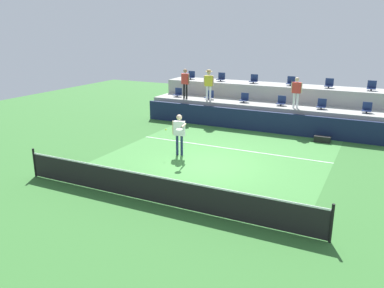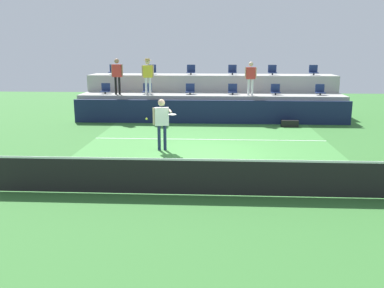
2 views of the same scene
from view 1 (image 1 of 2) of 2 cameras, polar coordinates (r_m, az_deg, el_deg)
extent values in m
plane|color=#336B2D|center=(15.66, 2.40, -3.04)|extent=(40.00, 40.00, 0.00)
cube|color=#3D7F38|center=(16.53, 3.82, -1.98)|extent=(9.00, 10.00, 0.01)
cube|color=white|center=(17.77, 5.56, -0.67)|extent=(9.00, 0.06, 0.00)
cylinder|color=black|center=(15.40, -22.08, -2.53)|extent=(0.08, 0.08, 1.07)
cylinder|color=black|center=(10.63, 19.77, -10.89)|extent=(0.08, 0.08, 1.07)
cube|color=black|center=(12.20, -5.33, -6.68)|extent=(10.40, 0.01, 0.87)
cube|color=white|center=(12.03, -5.39, -4.77)|extent=(10.40, 0.02, 0.05)
cube|color=#141E42|center=(20.92, 9.16, 3.39)|extent=(13.00, 0.16, 1.10)
cube|color=#9E9E99|center=(22.12, 10.19, 4.26)|extent=(13.00, 1.80, 1.25)
cube|color=#9E9E99|center=(23.74, 11.49, 6.08)|extent=(13.00, 1.80, 2.10)
cylinder|color=#2D2D33|center=(23.84, -2.19, 7.05)|extent=(0.08, 0.08, 0.10)
cube|color=navy|center=(23.83, -2.19, 7.22)|extent=(0.44, 0.40, 0.04)
cube|color=navy|center=(23.95, -1.99, 7.78)|extent=(0.44, 0.04, 0.38)
cylinder|color=#2D2D33|center=(22.92, 2.50, 6.66)|extent=(0.08, 0.08, 0.10)
cube|color=navy|center=(22.91, 2.50, 6.83)|extent=(0.44, 0.40, 0.04)
cube|color=navy|center=(23.03, 2.69, 7.41)|extent=(0.44, 0.04, 0.38)
cylinder|color=#2D2D33|center=(22.15, 7.58, 6.18)|extent=(0.08, 0.08, 0.10)
cube|color=navy|center=(22.14, 7.59, 6.36)|extent=(0.44, 0.40, 0.04)
cube|color=navy|center=(22.27, 7.76, 6.96)|extent=(0.44, 0.04, 0.38)
cylinder|color=#2D2D33|center=(21.58, 12.88, 5.63)|extent=(0.08, 0.08, 0.10)
cube|color=navy|center=(21.57, 12.89, 5.81)|extent=(0.44, 0.40, 0.04)
cube|color=navy|center=(21.70, 13.05, 6.43)|extent=(0.44, 0.04, 0.38)
cylinder|color=#2D2D33|center=(21.20, 18.39, 5.00)|extent=(0.08, 0.08, 0.10)
cube|color=navy|center=(21.19, 18.40, 5.19)|extent=(0.44, 0.40, 0.04)
cube|color=navy|center=(21.33, 18.53, 5.82)|extent=(0.44, 0.04, 0.38)
cylinder|color=#2D2D33|center=(21.02, 24.19, 4.29)|extent=(0.08, 0.08, 0.10)
cube|color=navy|center=(21.01, 24.22, 4.48)|extent=(0.44, 0.40, 0.04)
cube|color=navy|center=(21.15, 24.31, 5.12)|extent=(0.44, 0.04, 0.38)
cylinder|color=#2D2D33|center=(25.29, -0.22, 9.56)|extent=(0.08, 0.08, 0.10)
cube|color=navy|center=(25.28, -0.22, 9.72)|extent=(0.44, 0.40, 0.04)
cube|color=navy|center=(25.42, -0.04, 10.23)|extent=(0.44, 0.04, 0.38)
cylinder|color=#2D2D33|center=(24.44, 4.20, 9.27)|extent=(0.08, 0.08, 0.10)
cube|color=navy|center=(24.43, 4.21, 9.43)|extent=(0.44, 0.40, 0.04)
cube|color=navy|center=(24.57, 4.38, 9.96)|extent=(0.44, 0.04, 0.38)
cylinder|color=#2D2D33|center=(23.73, 8.96, 8.89)|extent=(0.08, 0.08, 0.10)
cube|color=navy|center=(23.72, 8.97, 9.06)|extent=(0.44, 0.40, 0.04)
cube|color=navy|center=(23.86, 9.13, 9.61)|extent=(0.44, 0.04, 0.38)
cylinder|color=#2D2D33|center=(23.17, 14.20, 8.41)|extent=(0.08, 0.08, 0.10)
cube|color=navy|center=(23.16, 14.21, 8.58)|extent=(0.44, 0.40, 0.04)
cube|color=navy|center=(23.31, 14.35, 9.14)|extent=(0.44, 0.04, 0.38)
cylinder|color=#2D2D33|center=(22.82, 19.38, 7.86)|extent=(0.08, 0.08, 0.10)
cube|color=navy|center=(22.81, 19.40, 8.03)|extent=(0.44, 0.40, 0.04)
cube|color=navy|center=(22.96, 19.51, 8.60)|extent=(0.44, 0.04, 0.38)
cylinder|color=#2D2D33|center=(22.66, 24.77, 7.22)|extent=(0.08, 0.08, 0.10)
cube|color=navy|center=(22.65, 24.79, 7.39)|extent=(0.44, 0.40, 0.04)
cube|color=navy|center=(22.80, 24.88, 7.97)|extent=(0.44, 0.04, 0.38)
cylinder|color=navy|center=(16.70, -2.18, -0.18)|extent=(0.13, 0.13, 0.88)
cylinder|color=navy|center=(16.65, -1.52, -0.23)|extent=(0.13, 0.13, 0.88)
cube|color=white|center=(16.47, -1.88, 2.30)|extent=(0.50, 0.27, 0.62)
sphere|color=beige|center=(16.36, -1.89, 3.92)|extent=(0.28, 0.28, 0.24)
cylinder|color=beige|center=(16.55, -2.79, 2.42)|extent=(0.08, 0.08, 0.59)
cylinder|color=beige|center=(16.09, -1.23, 2.73)|extent=(0.18, 0.56, 0.07)
cylinder|color=black|center=(15.73, -1.60, 2.41)|extent=(0.09, 0.26, 0.04)
ellipsoid|color=silver|center=(15.47, -1.89, 2.16)|extent=(0.32, 0.37, 0.03)
cylinder|color=black|center=(23.25, -1.18, 7.76)|extent=(0.13, 0.13, 0.86)
cylinder|color=black|center=(23.13, -0.80, 7.71)|extent=(0.13, 0.13, 0.86)
cube|color=red|center=(23.09, -1.00, 9.53)|extent=(0.49, 0.27, 0.61)
sphere|color=#A87A5B|center=(23.03, -1.00, 10.68)|extent=(0.27, 0.27, 0.23)
cylinder|color=#A87A5B|center=(23.25, -1.52, 9.62)|extent=(0.08, 0.08, 0.57)
cylinder|color=#A87A5B|center=(22.92, -0.47, 9.52)|extent=(0.08, 0.08, 0.57)
cylinder|color=white|center=(22.57, 2.20, 7.45)|extent=(0.13, 0.13, 0.83)
cylinder|color=white|center=(22.52, 2.68, 7.42)|extent=(0.13, 0.13, 0.83)
cube|color=yellow|center=(22.44, 2.46, 9.23)|extent=(0.48, 0.26, 0.59)
sphere|color=beige|center=(22.39, 2.48, 10.38)|extent=(0.26, 0.26, 0.23)
cylinder|color=beige|center=(22.50, 1.81, 9.30)|extent=(0.08, 0.08, 0.56)
cylinder|color=beige|center=(22.38, 3.12, 9.24)|extent=(0.08, 0.08, 0.56)
cylinder|color=tan|center=(22.38, 2.48, 10.58)|extent=(0.47, 0.47, 0.01)
cylinder|color=tan|center=(22.37, 2.48, 10.69)|extent=(0.28, 0.28, 0.09)
cylinder|color=white|center=(21.07, 14.70, 6.19)|extent=(0.11, 0.11, 0.79)
cylinder|color=white|center=(21.04, 15.18, 6.14)|extent=(0.11, 0.11, 0.79)
cube|color=red|center=(20.95, 15.08, 7.97)|extent=(0.43, 0.19, 0.56)
sphere|color=beige|center=(20.89, 15.17, 9.13)|extent=(0.22, 0.22, 0.21)
cylinder|color=beige|center=(20.99, 14.41, 8.08)|extent=(0.07, 0.07, 0.52)
cylinder|color=beige|center=(20.91, 15.76, 7.95)|extent=(0.07, 0.07, 0.52)
sphere|color=#CCE033|center=(16.44, -3.86, 2.12)|extent=(0.07, 0.07, 0.07)
cube|color=black|center=(19.66, 18.55, 0.67)|extent=(0.76, 0.28, 0.30)
camera|label=2|loc=(6.00, -62.17, -9.87)|focal=39.53mm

